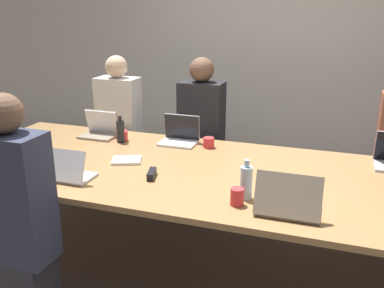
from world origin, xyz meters
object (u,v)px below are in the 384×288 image
object	(u,v)px
person_far_left	(120,131)
bottle_near_midright	(246,182)
cup_far_left	(122,136)
laptop_far_midleft	(180,135)
bottle_near_left	(40,153)
laptop_far_left	(100,129)
person_far_midleft	(201,137)
laptop_near_midright	(288,203)
cup_far_midleft	(209,143)
laptop_near_left	(64,171)
cup_near_midright	(237,197)
bottle_far_left	(121,131)
person_near_left	(18,219)
stapler	(152,174)

from	to	relation	value
person_far_left	bottle_near_midright	distance (m)	2.01
cup_far_left	laptop_far_midleft	world-z (taller)	laptop_far_midleft
bottle_near_left	laptop_far_left	distance (m)	0.81
bottle_near_midright	person_far_midleft	xyz separation A→B (m)	(-0.70, 1.32, -0.17)
laptop_near_midright	cup_far_midleft	distance (m)	1.24
bottle_near_midright	laptop_near_left	bearing A→B (deg)	-174.96
laptop_near_midright	bottle_near_midright	size ratio (longest dim) A/B	1.45
laptop_near_left	cup_near_midright	bearing A→B (deg)	-179.77
laptop_near_left	laptop_near_midright	world-z (taller)	laptop_near_midright
person_far_left	person_far_midleft	world-z (taller)	person_far_midleft
bottle_far_left	bottle_near_midright	bearing A→B (deg)	-31.21
bottle_far_left	person_far_midleft	world-z (taller)	person_far_midleft
cup_near_midright	laptop_far_midleft	distance (m)	1.23
person_near_left	cup_near_midright	distance (m)	1.27
stapler	laptop_far_midleft	bearing A→B (deg)	81.78
person_far_left	bottle_near_midright	xyz separation A→B (m)	(1.53, -1.28, 0.18)
laptop_near_midright	bottle_near_midright	distance (m)	0.30
person_near_left	laptop_near_midright	xyz separation A→B (m)	(1.48, 0.43, 0.14)
bottle_near_midright	person_far_left	bearing A→B (deg)	140.14
bottle_near_left	person_far_left	distance (m)	1.25
laptop_near_midright	person_far_midleft	size ratio (longest dim) A/B	0.25
cup_near_midright	bottle_near_midright	bearing A→B (deg)	73.74
bottle_far_left	cup_near_midright	xyz separation A→B (m)	(1.20, -0.85, -0.05)
person_near_left	bottle_near_left	xyz separation A→B (m)	(-0.28, 0.60, 0.17)
laptop_near_left	laptop_far_midleft	distance (m)	1.10
laptop_near_left	cup_far_midleft	bearing A→B (deg)	-126.50
bottle_near_left	cup_near_midright	world-z (taller)	bottle_near_left
laptop_far_left	bottle_near_midright	xyz separation A→B (m)	(1.49, -0.85, 0.04)
cup_near_midright	cup_far_midleft	bearing A→B (deg)	115.68
bottle_far_left	laptop_far_midleft	world-z (taller)	laptop_far_midleft
cup_far_left	cup_far_midleft	world-z (taller)	cup_far_left
cup_near_midright	stapler	size ratio (longest dim) A/B	0.66
bottle_near_midright	bottle_near_left	bearing A→B (deg)	178.36
laptop_near_left	person_far_midleft	xyz separation A→B (m)	(0.50, 1.42, -0.13)
laptop_far_left	stapler	size ratio (longest dim) A/B	1.99
cup_far_left	cup_far_midleft	bearing A→B (deg)	5.13
cup_far_left	person_near_left	bearing A→B (deg)	-88.73
person_near_left	stapler	size ratio (longest dim) A/B	9.20
laptop_near_left	cup_far_midleft	size ratio (longest dim) A/B	3.99
cup_far_left	cup_near_midright	world-z (taller)	cup_near_midright
laptop_near_midright	cup_far_midleft	world-z (taller)	laptop_near_midright
laptop_far_left	person_far_left	world-z (taller)	person_far_left
person_far_midleft	bottle_near_left	bearing A→B (deg)	-122.07
laptop_near_left	cup_far_midleft	distance (m)	1.20
bottle_near_left	bottle_far_left	distance (m)	0.75
cup_near_midright	bottle_near_left	bearing A→B (deg)	174.39
bottle_near_left	laptop_far_left	xyz separation A→B (m)	(0.01, 0.80, -0.04)
cup_far_left	cup_far_midleft	distance (m)	0.76
person_near_left	laptop_far_midleft	xyz separation A→B (m)	(0.46, 1.45, 0.13)
person_near_left	bottle_near_midright	size ratio (longest dim) A/B	5.83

